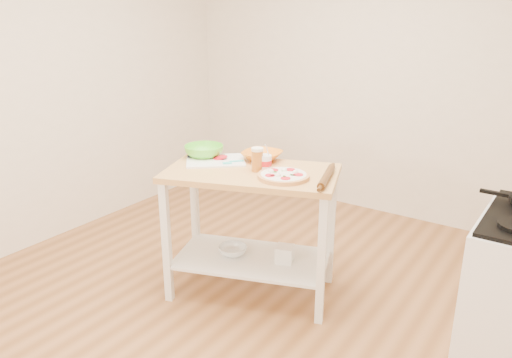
{
  "coord_description": "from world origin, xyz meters",
  "views": [
    {
      "loc": [
        1.73,
        -2.24,
        1.91
      ],
      "look_at": [
        0.03,
        0.25,
        0.88
      ],
      "focal_mm": 35.0,
      "sensor_mm": 36.0,
      "label": 1
    }
  ],
  "objects_px": {
    "prep_island": "(252,206)",
    "shelf_glass_bowl": "(233,250)",
    "shelf_bin": "(285,254)",
    "beer_pint": "(257,159)",
    "orange_bowl": "(262,156)",
    "cutting_board": "(215,160)",
    "rolling_pin": "(326,177)",
    "yogurt_tub": "(265,163)",
    "green_bowl": "(204,151)",
    "spatula": "(232,162)",
    "pizza": "(283,175)",
    "knife": "(201,156)"
  },
  "relations": [
    {
      "from": "prep_island",
      "to": "shelf_glass_bowl",
      "type": "xyz_separation_m",
      "value": [
        -0.14,
        -0.04,
        -0.35
      ]
    },
    {
      "from": "shelf_bin",
      "to": "beer_pint",
      "type": "bearing_deg",
      "value": -160.99
    },
    {
      "from": "orange_bowl",
      "to": "shelf_glass_bowl",
      "type": "relative_size",
      "value": 1.32
    },
    {
      "from": "cutting_board",
      "to": "rolling_pin",
      "type": "xyz_separation_m",
      "value": [
        0.82,
        0.07,
        0.02
      ]
    },
    {
      "from": "shelf_glass_bowl",
      "to": "prep_island",
      "type": "bearing_deg",
      "value": 15.81
    },
    {
      "from": "orange_bowl",
      "to": "prep_island",
      "type": "bearing_deg",
      "value": -73.14
    },
    {
      "from": "prep_island",
      "to": "yogurt_tub",
      "type": "relative_size",
      "value": 6.87
    },
    {
      "from": "cutting_board",
      "to": "shelf_glass_bowl",
      "type": "bearing_deg",
      "value": -59.66
    },
    {
      "from": "cutting_board",
      "to": "beer_pint",
      "type": "distance_m",
      "value": 0.37
    },
    {
      "from": "prep_island",
      "to": "shelf_bin",
      "type": "distance_m",
      "value": 0.4
    },
    {
      "from": "prep_island",
      "to": "green_bowl",
      "type": "height_order",
      "value": "green_bowl"
    },
    {
      "from": "orange_bowl",
      "to": "rolling_pin",
      "type": "xyz_separation_m",
      "value": [
        0.57,
        -0.13,
        -0.01
      ]
    },
    {
      "from": "spatula",
      "to": "shelf_glass_bowl",
      "type": "distance_m",
      "value": 0.63
    },
    {
      "from": "pizza",
      "to": "beer_pint",
      "type": "height_order",
      "value": "beer_pint"
    },
    {
      "from": "green_bowl",
      "to": "cutting_board",
      "type": "bearing_deg",
      "value": -15.39
    },
    {
      "from": "spatula",
      "to": "rolling_pin",
      "type": "distance_m",
      "value": 0.69
    },
    {
      "from": "shelf_glass_bowl",
      "to": "shelf_bin",
      "type": "relative_size",
      "value": 1.75
    },
    {
      "from": "orange_bowl",
      "to": "pizza",
      "type": "bearing_deg",
      "value": -36.8
    },
    {
      "from": "green_bowl",
      "to": "yogurt_tub",
      "type": "distance_m",
      "value": 0.53
    },
    {
      "from": "yogurt_tub",
      "to": "green_bowl",
      "type": "bearing_deg",
      "value": 179.24
    },
    {
      "from": "beer_pint",
      "to": "shelf_bin",
      "type": "xyz_separation_m",
      "value": [
        0.18,
        0.06,
        -0.66
      ]
    },
    {
      "from": "rolling_pin",
      "to": "beer_pint",
      "type": "bearing_deg",
      "value": -169.43
    },
    {
      "from": "prep_island",
      "to": "knife",
      "type": "xyz_separation_m",
      "value": [
        -0.46,
        0.03,
        0.27
      ]
    },
    {
      "from": "green_bowl",
      "to": "beer_pint",
      "type": "height_order",
      "value": "beer_pint"
    },
    {
      "from": "pizza",
      "to": "beer_pint",
      "type": "bearing_deg",
      "value": 173.63
    },
    {
      "from": "green_bowl",
      "to": "beer_pint",
      "type": "relative_size",
      "value": 1.77
    },
    {
      "from": "orange_bowl",
      "to": "yogurt_tub",
      "type": "relative_size",
      "value": 1.44
    },
    {
      "from": "orange_bowl",
      "to": "rolling_pin",
      "type": "distance_m",
      "value": 0.58
    },
    {
      "from": "spatula",
      "to": "beer_pint",
      "type": "xyz_separation_m",
      "value": [
        0.22,
        -0.03,
        0.06
      ]
    },
    {
      "from": "orange_bowl",
      "to": "spatula",
      "type": "bearing_deg",
      "value": -121.44
    },
    {
      "from": "pizza",
      "to": "knife",
      "type": "distance_m",
      "value": 0.71
    },
    {
      "from": "orange_bowl",
      "to": "cutting_board",
      "type": "bearing_deg",
      "value": -141.43
    },
    {
      "from": "green_bowl",
      "to": "beer_pint",
      "type": "xyz_separation_m",
      "value": [
        0.49,
        -0.05,
        0.04
      ]
    },
    {
      "from": "pizza",
      "to": "shelf_glass_bowl",
      "type": "relative_size",
      "value": 1.63
    },
    {
      "from": "orange_bowl",
      "to": "beer_pint",
      "type": "height_order",
      "value": "beer_pint"
    },
    {
      "from": "orange_bowl",
      "to": "shelf_bin",
      "type": "height_order",
      "value": "orange_bowl"
    },
    {
      "from": "prep_island",
      "to": "spatula",
      "type": "height_order",
      "value": "spatula"
    },
    {
      "from": "knife",
      "to": "shelf_glass_bowl",
      "type": "bearing_deg",
      "value": -56.55
    },
    {
      "from": "prep_island",
      "to": "beer_pint",
      "type": "bearing_deg",
      "value": 22.19
    },
    {
      "from": "spatula",
      "to": "yogurt_tub",
      "type": "distance_m",
      "value": 0.26
    },
    {
      "from": "pizza",
      "to": "orange_bowl",
      "type": "xyz_separation_m",
      "value": [
        -0.32,
        0.24,
        0.02
      ]
    },
    {
      "from": "knife",
      "to": "rolling_pin",
      "type": "relative_size",
      "value": 0.54
    },
    {
      "from": "green_bowl",
      "to": "pizza",
      "type": "bearing_deg",
      "value": -5.82
    },
    {
      "from": "prep_island",
      "to": "beer_pint",
      "type": "xyz_separation_m",
      "value": [
        0.04,
        0.01,
        0.33
      ]
    },
    {
      "from": "yogurt_tub",
      "to": "shelf_glass_bowl",
      "type": "bearing_deg",
      "value": -155.44
    },
    {
      "from": "prep_island",
      "to": "green_bowl",
      "type": "relative_size",
      "value": 4.56
    },
    {
      "from": "rolling_pin",
      "to": "shelf_bin",
      "type": "xyz_separation_m",
      "value": [
        -0.28,
        -0.02,
        -0.61
      ]
    },
    {
      "from": "cutting_board",
      "to": "shelf_glass_bowl",
      "type": "height_order",
      "value": "cutting_board"
    },
    {
      "from": "beer_pint",
      "to": "shelf_bin",
      "type": "distance_m",
      "value": 0.69
    },
    {
      "from": "spatula",
      "to": "green_bowl",
      "type": "relative_size",
      "value": 0.52
    }
  ]
}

